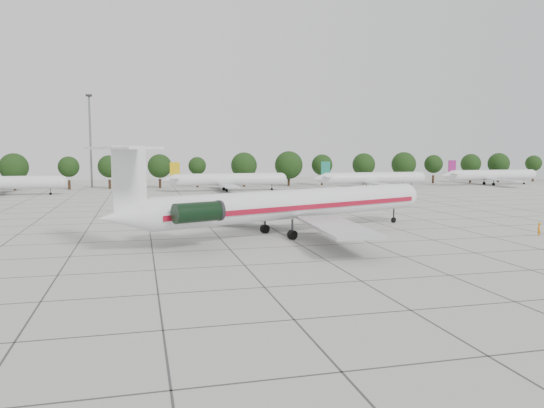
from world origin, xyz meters
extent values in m
plane|color=#ABACA4|center=(0.00, 0.00, 0.00)|extent=(260.00, 260.00, 0.00)
cube|color=#383838|center=(0.00, 15.00, 0.01)|extent=(170.00, 170.00, 0.02)
cylinder|color=silver|center=(2.16, 0.23, 3.81)|extent=(37.80, 17.72, 3.59)
sphere|color=silver|center=(20.40, 7.41, 3.81)|extent=(3.59, 3.59, 3.59)
cone|color=silver|center=(-18.62, -7.96, 3.81)|extent=(6.38, 5.34, 3.59)
cube|color=maroon|center=(1.49, 1.92, 3.54)|extent=(35.49, 14.03, 0.60)
cube|color=maroon|center=(2.82, -1.47, 3.54)|extent=(35.49, 14.03, 0.60)
cube|color=#B7BABC|center=(-3.97, 8.35, 2.34)|extent=(15.30, 14.88, 0.33)
cube|color=#B7BABC|center=(3.22, -9.89, 2.34)|extent=(6.00, 16.61, 0.33)
cube|color=black|center=(-13.44, -3.28, 4.14)|extent=(2.75, 2.20, 0.27)
cylinder|color=black|center=(-13.71, -2.57, 4.14)|extent=(5.62, 3.84, 2.07)
cube|color=black|center=(-11.64, -7.84, 4.14)|extent=(2.75, 2.20, 0.27)
cylinder|color=black|center=(-11.36, -8.55, 4.14)|extent=(5.62, 3.84, 2.07)
cube|color=silver|center=(-18.11, -7.76, 7.62)|extent=(3.35, 1.56, 6.54)
cube|color=silver|center=(-18.82, -8.04, 10.67)|extent=(7.83, 13.36, 0.24)
cylinder|color=black|center=(18.37, 6.61, 1.03)|extent=(0.28, 0.28, 2.07)
cylinder|color=black|center=(18.37, 6.61, 0.38)|extent=(0.82, 0.56, 0.76)
cylinder|color=black|center=(-1.92, 1.66, 1.42)|extent=(0.34, 0.34, 1.96)
cylinder|color=black|center=(-1.92, 1.66, 0.54)|extent=(1.25, 1.01, 1.09)
cylinder|color=black|center=(0.16, -3.61, 1.42)|extent=(0.34, 0.34, 1.96)
cylinder|color=black|center=(0.16, -3.61, 0.54)|extent=(1.25, 1.01, 1.09)
imported|color=orange|center=(30.04, -8.59, 0.84)|extent=(0.73, 0.68, 1.68)
cylinder|color=silver|center=(4.83, 69.79, 3.00)|extent=(27.20, 3.00, 3.00)
cube|color=#B7BABC|center=(3.83, 69.79, 1.80)|extent=(3.50, 27.20, 0.25)
cube|color=gold|center=(-8.61, 69.79, 5.60)|extent=(2.40, 0.25, 3.60)
cylinder|color=black|center=(3.83, 71.99, 0.40)|extent=(0.80, 0.45, 0.80)
cylinder|color=black|center=(3.83, 67.59, 0.40)|extent=(0.80, 0.45, 0.80)
cylinder|color=silver|center=(43.04, 66.84, 3.00)|extent=(27.20, 3.00, 3.00)
cube|color=#B7BABC|center=(42.04, 66.84, 1.80)|extent=(3.50, 27.20, 0.25)
cube|color=#186D59|center=(29.60, 66.84, 5.60)|extent=(2.40, 0.25, 3.60)
cylinder|color=black|center=(42.04, 69.04, 0.40)|extent=(0.80, 0.45, 0.80)
cylinder|color=black|center=(42.04, 64.64, 0.40)|extent=(0.80, 0.45, 0.80)
cylinder|color=silver|center=(84.32, 73.68, 3.00)|extent=(27.20, 3.00, 3.00)
cube|color=#B7BABC|center=(83.32, 73.68, 1.80)|extent=(3.50, 27.20, 0.25)
cube|color=#891864|center=(70.88, 73.68, 5.60)|extent=(2.40, 0.25, 3.60)
cylinder|color=black|center=(83.32, 75.88, 0.40)|extent=(0.80, 0.45, 0.80)
cylinder|color=black|center=(83.32, 71.48, 0.40)|extent=(0.80, 0.45, 0.80)
cylinder|color=#332114|center=(-48.26, 85.00, 1.25)|extent=(0.70, 0.70, 2.50)
sphere|color=black|center=(-48.26, 85.00, 6.00)|extent=(7.15, 7.15, 7.15)
cylinder|color=#332114|center=(-35.07, 85.00, 1.25)|extent=(0.70, 0.70, 2.50)
sphere|color=black|center=(-35.07, 85.00, 6.00)|extent=(5.43, 5.43, 5.43)
cylinder|color=#332114|center=(-24.88, 85.00, 1.25)|extent=(0.70, 0.70, 2.50)
sphere|color=black|center=(-24.88, 85.00, 6.00)|extent=(5.99, 5.99, 5.99)
cylinder|color=#332114|center=(-11.69, 85.00, 1.25)|extent=(0.70, 0.70, 2.50)
sphere|color=black|center=(-11.69, 85.00, 6.00)|extent=(6.50, 6.50, 6.50)
cylinder|color=#332114|center=(-1.50, 85.00, 1.25)|extent=(0.70, 0.70, 2.50)
sphere|color=black|center=(-1.50, 85.00, 6.00)|extent=(4.93, 4.93, 4.93)
cylinder|color=#332114|center=(11.69, 85.00, 1.25)|extent=(0.70, 0.70, 2.50)
sphere|color=black|center=(11.69, 85.00, 6.00)|extent=(7.40, 7.40, 7.40)
cylinder|color=#332114|center=(24.88, 85.00, 1.25)|extent=(0.70, 0.70, 2.50)
sphere|color=black|center=(24.88, 85.00, 6.00)|extent=(8.08, 8.08, 8.08)
cylinder|color=#332114|center=(35.07, 85.00, 1.25)|extent=(0.70, 0.70, 2.50)
sphere|color=black|center=(35.07, 85.00, 6.00)|extent=(6.17, 6.17, 6.17)
cylinder|color=#332114|center=(48.26, 85.00, 1.25)|extent=(0.70, 0.70, 2.50)
sphere|color=black|center=(48.26, 85.00, 6.00)|extent=(6.82, 6.82, 6.82)
cylinder|color=#332114|center=(61.45, 85.00, 1.25)|extent=(0.70, 0.70, 2.50)
sphere|color=black|center=(61.45, 85.00, 6.00)|extent=(7.44, 7.44, 7.44)
cylinder|color=#332114|center=(71.64, 85.00, 1.25)|extent=(0.70, 0.70, 2.50)
sphere|color=black|center=(71.64, 85.00, 6.00)|extent=(5.66, 5.66, 5.66)
cylinder|color=#332114|center=(84.83, 85.00, 1.25)|extent=(0.70, 0.70, 2.50)
sphere|color=black|center=(84.83, 85.00, 6.00)|extent=(6.25, 6.25, 6.25)
cylinder|color=#332114|center=(95.02, 85.00, 1.25)|extent=(0.70, 0.70, 2.50)
sphere|color=black|center=(95.02, 85.00, 6.00)|extent=(6.79, 6.79, 6.79)
cylinder|color=#332114|center=(108.21, 85.00, 1.25)|extent=(0.70, 0.70, 2.50)
sphere|color=black|center=(108.21, 85.00, 6.00)|extent=(5.16, 5.16, 5.16)
cylinder|color=slate|center=(-30.00, 92.00, 12.50)|extent=(0.56, 0.56, 25.00)
cube|color=black|center=(-30.00, 92.00, 25.20)|extent=(1.60, 1.60, 0.50)
camera|label=1|loc=(-17.11, -62.69, 10.55)|focal=35.00mm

